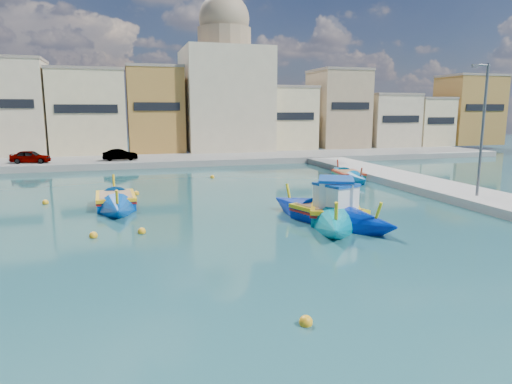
{
  "coord_description": "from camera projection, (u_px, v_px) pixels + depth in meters",
  "views": [
    {
      "loc": [
        -2.31,
        -15.55,
        5.47
      ],
      "look_at": [
        4.0,
        6.0,
        1.4
      ],
      "focal_mm": 32.0,
      "sensor_mm": 36.0,
      "label": 1
    }
  ],
  "objects": [
    {
      "name": "mooring_buoys",
      "position": [
        192.0,
        215.0,
        23.55
      ],
      "size": [
        21.31,
        26.22,
        0.36
      ],
      "color": "#FFAF1A",
      "rests_on": "ground"
    },
    {
      "name": "luzzu_green",
      "position": [
        116.0,
        202.0,
        26.0
      ],
      "size": [
        2.37,
        8.08,
        2.52
      ],
      "color": "#0042A5",
      "rests_on": "ground"
    },
    {
      "name": "parked_cars",
      "position": [
        9.0,
        157.0,
        41.5
      ],
      "size": [
        21.22,
        2.06,
        1.18
      ],
      "color": "#4C1919",
      "rests_on": "north_quay"
    },
    {
      "name": "north_townhouses",
      "position": [
        199.0,
        114.0,
        54.42
      ],
      "size": [
        83.2,
        7.87,
        10.19
      ],
      "color": "beige",
      "rests_on": "ground"
    },
    {
      "name": "ground",
      "position": [
        196.0,
        265.0,
        16.3
      ],
      "size": [
        160.0,
        160.0,
        0.0
      ],
      "primitive_type": "plane",
      "color": "#143C3B",
      "rests_on": "ground"
    },
    {
      "name": "church_block",
      "position": [
        225.0,
        85.0,
        55.33
      ],
      "size": [
        10.0,
        10.0,
        19.1
      ],
      "color": "beige",
      "rests_on": "ground"
    },
    {
      "name": "quay_street_lamp",
      "position": [
        482.0,
        130.0,
        26.01
      ],
      "size": [
        1.18,
        0.16,
        8.0
      ],
      "color": "#595B60",
      "rests_on": "ground"
    },
    {
      "name": "north_quay",
      "position": [
        147.0,
        161.0,
        46.46
      ],
      "size": [
        80.0,
        8.0,
        0.6
      ],
      "primitive_type": "cube",
      "color": "gray",
      "rests_on": "ground"
    },
    {
      "name": "luzzu_blue_cabin",
      "position": [
        329.0,
        214.0,
        22.52
      ],
      "size": [
        4.88,
        8.74,
        3.03
      ],
      "color": "#0023A4",
      "rests_on": "ground"
    },
    {
      "name": "luzzu_cyan_mid",
      "position": [
        348.0,
        176.0,
        36.29
      ],
      "size": [
        2.8,
        7.72,
        2.23
      ],
      "color": "#005EA1",
      "rests_on": "ground"
    },
    {
      "name": "luzzu_turquoise_cabin",
      "position": [
        335.0,
        211.0,
        23.15
      ],
      "size": [
        6.52,
        10.34,
        3.33
      ],
      "color": "#00899C",
      "rests_on": "ground"
    }
  ]
}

